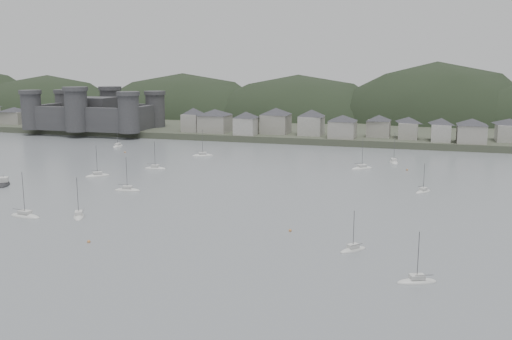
% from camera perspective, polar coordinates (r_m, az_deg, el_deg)
% --- Properties ---
extents(ground, '(900.00, 900.00, 0.00)m').
position_cam_1_polar(ground, '(96.79, -13.26, -11.43)').
color(ground, slate).
rests_on(ground, ground).
extents(far_shore_land, '(900.00, 250.00, 3.00)m').
position_cam_1_polar(far_shore_land, '(376.56, 9.80, 5.26)').
color(far_shore_land, '#383D2D').
rests_on(far_shore_land, ground).
extents(forested_ridge, '(851.55, 103.94, 102.57)m').
position_cam_1_polar(forested_ridge, '(352.17, 9.99, 2.80)').
color(forested_ridge, black).
rests_on(forested_ridge, ground).
extents(castle, '(66.00, 43.00, 20.00)m').
position_cam_1_polar(castle, '(306.99, -16.04, 5.58)').
color(castle, '#38383B').
rests_on(castle, far_shore_land).
extents(waterfront_town, '(451.48, 28.46, 12.92)m').
position_cam_1_polar(waterfront_town, '(261.94, 17.80, 4.18)').
color(waterfront_town, gray).
rests_on(waterfront_town, far_shore_land).
extents(sailboat_lead, '(8.21, 7.52, 11.57)m').
position_cam_1_polar(sailboat_lead, '(199.76, 10.67, 0.16)').
color(sailboat_lead, silver).
rests_on(sailboat_lead, ground).
extents(moored_fleet, '(264.39, 168.88, 12.20)m').
position_cam_1_polar(moored_fleet, '(166.99, -11.19, -1.91)').
color(moored_fleet, silver).
rests_on(moored_fleet, ground).
extents(motor_launch_far, '(7.56, 9.34, 4.13)m').
position_cam_1_polar(motor_launch_far, '(186.31, -24.15, -1.32)').
color(motor_launch_far, black).
rests_on(motor_launch_far, ground).
extents(mooring_buoys, '(180.18, 122.01, 0.70)m').
position_cam_1_polar(mooring_buoys, '(160.55, -4.73, -2.25)').
color(mooring_buoys, '#BF7A3F').
rests_on(mooring_buoys, ground).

